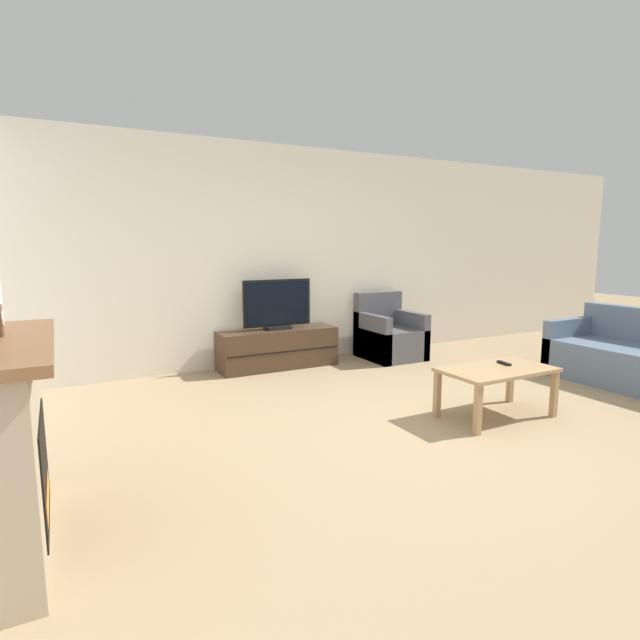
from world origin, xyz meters
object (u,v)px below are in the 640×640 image
at_px(tv_stand, 278,348).
at_px(remote, 504,363).
at_px(tv, 277,306).
at_px(coffee_table, 497,375).
at_px(armchair, 389,337).

distance_m(tv_stand, remote, 2.71).
bearing_deg(tv_stand, remote, -65.12).
relative_size(tv, coffee_table, 0.88).
distance_m(armchair, remote, 2.30).
distance_m(tv, coffee_table, 2.73).
relative_size(tv_stand, remote, 9.43).
bearing_deg(armchair, coffee_table, -103.01).
relative_size(armchair, coffee_table, 0.87).
bearing_deg(remote, armchair, 89.63).
bearing_deg(tv_stand, armchair, -7.29).
bearing_deg(tv, armchair, -7.21).
height_order(tv_stand, tv, tv).
bearing_deg(tv, remote, -65.10).
xyz_separation_m(tv, armchair, (1.52, -0.19, -0.48)).
bearing_deg(armchair, tv_stand, 172.71).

